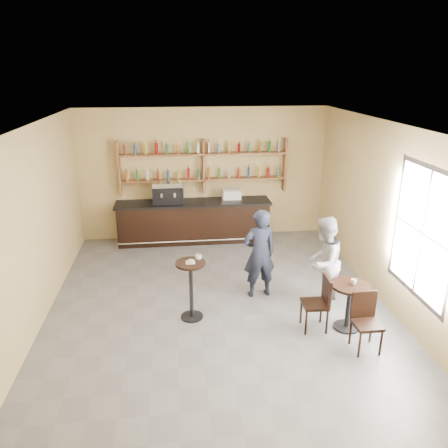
{
  "coord_description": "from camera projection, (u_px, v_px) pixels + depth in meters",
  "views": [
    {
      "loc": [
        -0.69,
        -6.97,
        4.05
      ],
      "look_at": [
        0.2,
        0.8,
        1.25
      ],
      "focal_mm": 35.0,
      "sensor_mm": 36.0,
      "label": 1
    }
  ],
  "objects": [
    {
      "name": "chair_south",
      "position": [
        367.0,
        324.0,
        6.51
      ],
      "size": [
        0.4,
        0.4,
        0.9
      ],
      "primitive_type": null,
      "rotation": [
        0.0,
        0.0,
        0.02
      ],
      "color": "black",
      "rests_on": "floor"
    },
    {
      "name": "napkin",
      "position": [
        190.0,
        262.0,
        7.18
      ],
      "size": [
        0.15,
        0.15,
        0.0
      ],
      "primitive_type": "cube",
      "rotation": [
        0.0,
        0.0,
        -0.01
      ],
      "color": "white",
      "rests_on": "pedestal_table"
    },
    {
      "name": "liquor_bottles",
      "position": [
        204.0,
        160.0,
        10.45
      ],
      "size": [
        3.68,
        0.1,
        1.0
      ],
      "primitive_type": null,
      "color": "#8C5919",
      "rests_on": "shelf_unit"
    },
    {
      "name": "wall_back",
      "position": [
        203.0,
        174.0,
        10.69
      ],
      "size": [
        7.0,
        0.0,
        7.0
      ],
      "primitive_type": "plane",
      "rotation": [
        1.57,
        0.0,
        0.0
      ],
      "color": "tan",
      "rests_on": "floor"
    },
    {
      "name": "donut",
      "position": [
        191.0,
        261.0,
        7.16
      ],
      "size": [
        0.14,
        0.14,
        0.04
      ],
      "primitive_type": "torus",
      "rotation": [
        0.0,
        0.0,
        -0.12
      ],
      "color": "#B97B43",
      "rests_on": "napkin"
    },
    {
      "name": "cup_pedestal",
      "position": [
        199.0,
        257.0,
        7.27
      ],
      "size": [
        0.14,
        0.14,
        0.09
      ],
      "primitive_type": "imported",
      "rotation": [
        0.0,
        0.0,
        -0.23
      ],
      "color": "white",
      "rests_on": "pedestal_table"
    },
    {
      "name": "window_frame",
      "position": [
        422.0,
        233.0,
        6.59
      ],
      "size": [
        0.04,
        1.7,
        2.1
      ],
      "primitive_type": null,
      "color": "black",
      "rests_on": "wall_right"
    },
    {
      "name": "wall_left",
      "position": [
        35.0,
        228.0,
        7.1
      ],
      "size": [
        0.0,
        7.0,
        7.0
      ],
      "primitive_type": "plane",
      "rotation": [
        1.57,
        0.0,
        1.57
      ],
      "color": "tan",
      "rests_on": "floor"
    },
    {
      "name": "bar_counter",
      "position": [
        194.0,
        221.0,
        10.71
      ],
      "size": [
        3.73,
        0.73,
        1.01
      ],
      "primitive_type": null,
      "color": "black",
      "rests_on": "floor"
    },
    {
      "name": "pedestal_table",
      "position": [
        191.0,
        290.0,
        7.35
      ],
      "size": [
        0.66,
        0.66,
        1.04
      ],
      "primitive_type": null,
      "rotation": [
        0.0,
        0.0,
        -0.39
      ],
      "color": "black",
      "rests_on": "floor"
    },
    {
      "name": "pastry_case",
      "position": [
        232.0,
        195.0,
        10.59
      ],
      "size": [
        0.5,
        0.43,
        0.27
      ],
      "primitive_type": null,
      "rotation": [
        0.0,
        0.0,
        -0.17
      ],
      "color": "silver",
      "rests_on": "bar_counter"
    },
    {
      "name": "man_main",
      "position": [
        259.0,
        254.0,
        7.99
      ],
      "size": [
        0.67,
        0.49,
        1.69
      ],
      "primitive_type": "imported",
      "rotation": [
        0.0,
        0.0,
        3.28
      ],
      "color": "black",
      "rests_on": "floor"
    },
    {
      "name": "ceiling",
      "position": [
        217.0,
        125.0,
        6.88
      ],
      "size": [
        7.0,
        7.0,
        0.0
      ],
      "primitive_type": "plane",
      "rotation": [
        3.14,
        0.0,
        0.0
      ],
      "color": "white",
      "rests_on": "wall_back"
    },
    {
      "name": "patron_second",
      "position": [
        323.0,
        262.0,
        7.69
      ],
      "size": [
        1.0,
        1.02,
        1.66
      ],
      "primitive_type": "imported",
      "rotation": [
        0.0,
        0.0,
        -2.28
      ],
      "color": "#949599",
      "rests_on": "floor"
    },
    {
      "name": "cup_cafe",
      "position": [
        354.0,
        282.0,
        6.94
      ],
      "size": [
        0.11,
        0.11,
        0.08
      ],
      "primitive_type": "imported",
      "rotation": [
        0.0,
        0.0,
        0.17
      ],
      "color": "white",
      "rests_on": "cafe_table"
    },
    {
      "name": "espresso_machine",
      "position": [
        168.0,
        192.0,
        10.39
      ],
      "size": [
        0.74,
        0.5,
        0.51
      ],
      "primitive_type": null,
      "rotation": [
        0.0,
        0.0,
        -0.06
      ],
      "color": "black",
      "rests_on": "bar_counter"
    },
    {
      "name": "chair_west",
      "position": [
        315.0,
        303.0,
        7.05
      ],
      "size": [
        0.42,
        0.42,
        0.92
      ],
      "primitive_type": null,
      "rotation": [
        0.0,
        0.0,
        -1.62
      ],
      "color": "black",
      "rests_on": "floor"
    },
    {
      "name": "wall_front",
      "position": [
        255.0,
        342.0,
        4.15
      ],
      "size": [
        7.0,
        0.0,
        7.0
      ],
      "primitive_type": "plane",
      "rotation": [
        -1.57,
        0.0,
        0.0
      ],
      "color": "tan",
      "rests_on": "floor"
    },
    {
      "name": "cafe_table",
      "position": [
        348.0,
        306.0,
        7.09
      ],
      "size": [
        0.73,
        0.73,
        0.8
      ],
      "primitive_type": null,
      "rotation": [
        0.0,
        0.0,
        -0.16
      ],
      "color": "black",
      "rests_on": "floor"
    },
    {
      "name": "window_pane",
      "position": [
        423.0,
        233.0,
        6.59
      ],
      "size": [
        0.0,
        2.0,
        2.0
      ],
      "primitive_type": "plane",
      "rotation": [
        1.57,
        0.0,
        -1.57
      ],
      "color": "white",
      "rests_on": "wall_right"
    },
    {
      "name": "floor",
      "position": [
        218.0,
        303.0,
        7.96
      ],
      "size": [
        7.0,
        7.0,
        0.0
      ],
      "primitive_type": "plane",
      "color": "#5E5F63",
      "rests_on": "ground"
    },
    {
      "name": "wall_right",
      "position": [
        386.0,
        214.0,
        7.74
      ],
      "size": [
        0.0,
        7.0,
        7.0
      ],
      "primitive_type": "plane",
      "rotation": [
        1.57,
        0.0,
        -1.57
      ],
      "color": "tan",
      "rests_on": "floor"
    },
    {
      "name": "shelf_unit",
      "position": [
        204.0,
        167.0,
        10.5
      ],
      "size": [
        4.0,
        0.26,
        1.4
      ],
      "primitive_type": null,
      "color": "brown",
      "rests_on": "wall_back"
    }
  ]
}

